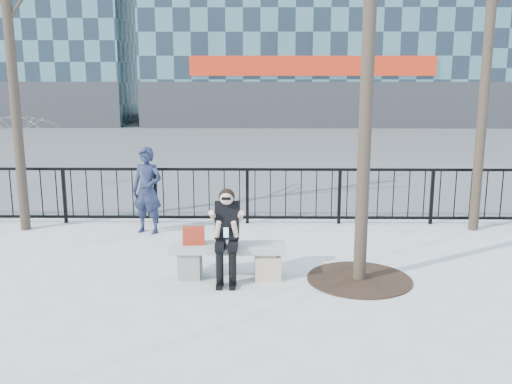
{
  "coord_description": "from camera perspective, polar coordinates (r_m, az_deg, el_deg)",
  "views": [
    {
      "loc": [
        0.52,
        -7.88,
        2.95
      ],
      "look_at": [
        0.4,
        0.8,
        1.1
      ],
      "focal_mm": 40.0,
      "sensor_mm": 36.0,
      "label": 1
    }
  ],
  "objects": [
    {
      "name": "bench_main",
      "position": [
        8.33,
        -2.85,
        -6.52
      ],
      "size": [
        1.65,
        0.46,
        0.49
      ],
      "color": "slate",
      "rests_on": "ground"
    },
    {
      "name": "standing_man",
      "position": [
        10.65,
        -10.82,
        0.16
      ],
      "size": [
        0.67,
        0.53,
        1.6
      ],
      "primitive_type": "imported",
      "rotation": [
        0.0,
        0.0,
        -0.29
      ],
      "color": "black",
      "rests_on": "ground"
    },
    {
      "name": "street_surface",
      "position": [
        23.08,
        -0.51,
        4.69
      ],
      "size": [
        60.0,
        23.0,
        0.01
      ],
      "primitive_type": "cube",
      "color": "#474747",
      "rests_on": "ground"
    },
    {
      "name": "handbag",
      "position": [
        8.3,
        -6.25,
        -4.35
      ],
      "size": [
        0.33,
        0.18,
        0.26
      ],
      "primitive_type": "cube",
      "rotation": [
        0.0,
        0.0,
        0.11
      ],
      "color": "#A72714",
      "rests_on": "bench_main"
    },
    {
      "name": "tree_grate",
      "position": [
        8.43,
        10.27,
        -8.56
      ],
      "size": [
        1.5,
        1.5,
        0.02
      ],
      "primitive_type": "cylinder",
      "color": "black",
      "rests_on": "ground"
    },
    {
      "name": "shopping_bag",
      "position": [
        8.21,
        1.2,
        -7.71
      ],
      "size": [
        0.38,
        0.17,
        0.35
      ],
      "primitive_type": "cube",
      "rotation": [
        0.0,
        0.0,
        0.08
      ],
      "color": "beige",
      "rests_on": "ground"
    },
    {
      "name": "seated_woman",
      "position": [
        8.07,
        -2.94,
        -4.4
      ],
      "size": [
        0.5,
        0.64,
        1.34
      ],
      "color": "black",
      "rests_on": "ground"
    },
    {
      "name": "ground",
      "position": [
        8.43,
        -2.82,
        -8.46
      ],
      "size": [
        120.0,
        120.0,
        0.0
      ],
      "primitive_type": "plane",
      "color": "#A2A39D",
      "rests_on": "ground"
    },
    {
      "name": "railing",
      "position": [
        11.16,
        -1.9,
        -0.38
      ],
      "size": [
        14.0,
        0.06,
        1.1
      ],
      "color": "black",
      "rests_on": "ground"
    },
    {
      "name": "vendor_umbrella",
      "position": [
        15.17,
        -22.79,
        3.65
      ],
      "size": [
        2.53,
        2.56,
        1.97
      ],
      "primitive_type": "imported",
      "rotation": [
        0.0,
        0.0,
        -0.19
      ],
      "color": "yellow",
      "rests_on": "ground"
    }
  ]
}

